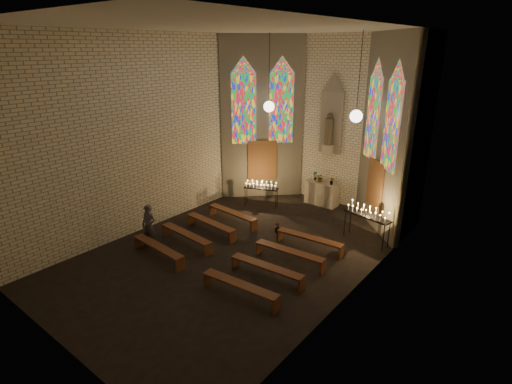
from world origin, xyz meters
TOP-DOWN VIEW (x-y plane):
  - floor at (0.00, 0.00)m, footprint 12.00×12.00m
  - room at (-0.00, 3.37)m, footprint 8.22×12.43m
  - altar at (0.00, 5.45)m, footprint 1.40×0.60m
  - flower_vase_left at (-0.42, 5.54)m, footprint 0.23×0.18m
  - flower_vase_center at (-0.10, 5.45)m, footprint 0.40×0.37m
  - flower_vase_right at (0.46, 5.42)m, footprint 0.22×0.20m
  - aisle_flower_pot at (0.18, 1.93)m, footprint 0.27×0.27m
  - votive_stand_left at (-1.89, 3.60)m, footprint 1.47×0.86m
  - votive_stand_right at (3.00, 3.29)m, footprint 1.75×0.73m
  - pew_left_0 at (-1.74, 1.58)m, footprint 2.39×0.51m
  - pew_right_0 at (1.74, 1.58)m, footprint 2.39×0.51m
  - pew_left_1 at (-1.74, 0.38)m, footprint 2.39×0.51m
  - pew_right_1 at (1.74, 0.38)m, footprint 2.39×0.51m
  - pew_left_2 at (-1.74, -0.82)m, footprint 2.39×0.51m
  - pew_right_2 at (1.74, -0.82)m, footprint 2.39×0.51m
  - pew_left_3 at (-1.74, -2.02)m, footprint 2.39×0.51m
  - pew_right_3 at (1.74, -2.02)m, footprint 2.39×0.51m
  - visitor at (-2.68, -1.62)m, footprint 0.61×0.48m

SIDE VIEW (x-z plane):
  - floor at x=0.00m, z-range 0.00..0.00m
  - aisle_flower_pot at x=0.18m, z-range 0.00..0.42m
  - pew_left_0 at x=-1.74m, z-range 0.14..0.60m
  - pew_right_0 at x=1.74m, z-range 0.14..0.60m
  - pew_left_1 at x=-1.74m, z-range 0.14..0.60m
  - pew_right_1 at x=1.74m, z-range 0.14..0.60m
  - pew_left_2 at x=-1.74m, z-range 0.14..0.60m
  - pew_right_2 at x=1.74m, z-range 0.14..0.60m
  - pew_left_3 at x=-1.74m, z-range 0.14..0.60m
  - pew_right_3 at x=1.74m, z-range 0.14..0.60m
  - altar at x=0.00m, z-range 0.00..1.00m
  - visitor at x=-2.68m, z-range 0.00..1.50m
  - votive_stand_left at x=-1.89m, z-range 0.38..1.45m
  - votive_stand_right at x=3.00m, z-range 0.45..1.70m
  - flower_vase_right at x=0.46m, z-range 1.00..1.33m
  - flower_vase_center at x=-0.10m, z-range 1.00..1.38m
  - flower_vase_left at x=-0.42m, z-range 1.00..1.40m
  - room at x=0.00m, z-range 0.21..7.22m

